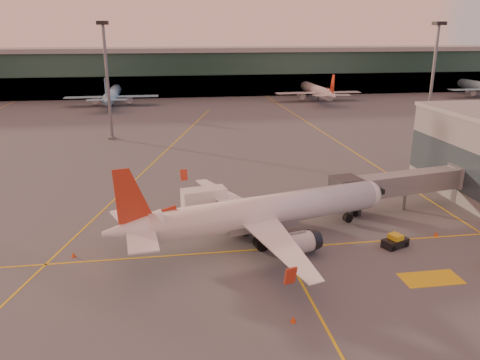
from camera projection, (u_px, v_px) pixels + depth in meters
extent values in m
plane|color=#4C4F54|center=(247.00, 273.00, 47.75)|extent=(600.00, 600.00, 0.00)
cube|color=yellow|center=(239.00, 251.00, 52.46)|extent=(80.00, 0.25, 0.01)
cube|color=yellow|center=(155.00, 161.00, 88.64)|extent=(31.30, 115.98, 0.01)
cube|color=yellow|center=(317.00, 129.00, 118.03)|extent=(0.25, 160.00, 0.01)
cube|color=yellow|center=(318.00, 313.00, 40.95)|extent=(0.25, 30.00, 0.01)
cube|color=yellow|center=(431.00, 279.00, 46.62)|extent=(6.00, 3.00, 0.01)
cube|color=#19382D|center=(185.00, 73.00, 178.96)|extent=(400.00, 18.00, 16.00)
cube|color=gray|center=(184.00, 50.00, 176.28)|extent=(400.00, 20.00, 1.60)
cube|color=black|center=(186.00, 86.00, 172.18)|extent=(400.00, 1.00, 8.00)
cube|color=#2D3D47|center=(450.00, 165.00, 68.01)|extent=(0.30, 21.60, 6.00)
cylinder|color=slate|center=(108.00, 83.00, 103.14)|extent=(0.70, 0.70, 25.00)
cube|color=black|center=(103.00, 23.00, 99.27)|extent=(2.40, 2.40, 0.80)
cube|color=slate|center=(112.00, 138.00, 106.87)|extent=(1.60, 1.60, 0.50)
cylinder|color=slate|center=(432.00, 80.00, 110.35)|extent=(0.70, 0.70, 25.00)
cube|color=black|center=(439.00, 23.00, 106.48)|extent=(2.40, 2.40, 0.80)
cube|color=slate|center=(426.00, 131.00, 114.08)|extent=(1.60, 1.60, 0.50)
cylinder|color=white|center=(269.00, 210.00, 54.54)|extent=(28.15, 10.42, 3.61)
sphere|color=white|center=(367.00, 194.00, 59.79)|extent=(3.54, 3.54, 3.54)
cube|color=black|center=(374.00, 190.00, 60.04)|extent=(2.15, 2.68, 0.63)
cone|color=white|center=(133.00, 229.00, 48.56)|extent=(6.83, 4.85, 3.43)
cube|color=white|center=(142.00, 240.00, 45.96)|extent=(3.53, 6.11, 0.18)
cylinder|color=silver|center=(297.00, 243.00, 50.59)|extent=(4.24, 3.20, 2.35)
cylinder|color=black|center=(261.00, 243.00, 52.56)|extent=(1.89, 1.63, 1.63)
cylinder|color=black|center=(261.00, 239.00, 52.41)|extent=(0.33, 0.33, 0.99)
cube|color=white|center=(130.00, 218.00, 51.37)|extent=(4.91, 6.50, 0.18)
cylinder|color=silver|center=(254.00, 209.00, 60.21)|extent=(4.24, 3.20, 2.35)
cylinder|color=black|center=(244.00, 228.00, 56.68)|extent=(1.89, 1.63, 1.63)
cylinder|color=black|center=(244.00, 224.00, 56.53)|extent=(0.33, 0.33, 0.99)
cube|color=slate|center=(261.00, 221.00, 54.51)|extent=(9.36, 5.00, 1.44)
cylinder|color=black|center=(348.00, 218.00, 59.62)|extent=(1.28, 0.98, 1.14)
cube|color=slate|center=(406.00, 183.00, 63.50)|extent=(19.64, 6.15, 2.70)
cube|color=#2D3035|center=(346.00, 189.00, 61.05)|extent=(3.97, 3.97, 3.00)
cube|color=#2D3035|center=(352.00, 205.00, 62.94)|extent=(1.60, 2.40, 2.40)
cylinder|color=black|center=(355.00, 213.00, 62.15)|extent=(0.80, 0.40, 0.80)
cylinder|color=black|center=(349.00, 208.00, 64.22)|extent=(0.80, 0.40, 0.80)
cylinder|color=slate|center=(404.00, 200.00, 64.30)|extent=(0.50, 0.50, 2.61)
cylinder|color=slate|center=(463.00, 175.00, 66.60)|extent=(4.40, 4.40, 3.00)
cylinder|color=slate|center=(460.00, 193.00, 67.39)|extent=(2.40, 2.40, 2.61)
cube|color=#B12A19|center=(207.00, 215.00, 60.78)|extent=(3.48, 2.87, 1.45)
cube|color=silver|center=(204.00, 199.00, 59.99)|extent=(5.97, 3.44, 2.71)
cylinder|color=black|center=(196.00, 222.00, 59.26)|extent=(0.92, 0.50, 0.87)
cylinder|color=black|center=(222.00, 219.00, 60.38)|extent=(0.92, 0.50, 0.87)
cube|color=black|center=(395.00, 243.00, 53.36)|extent=(3.34, 2.57, 0.96)
cube|color=gold|center=(396.00, 238.00, 53.16)|extent=(1.66, 1.75, 0.79)
cylinder|color=black|center=(393.00, 249.00, 52.33)|extent=(0.67, 0.47, 0.61)
cylinder|color=black|center=(406.00, 244.00, 53.36)|extent=(0.67, 0.47, 0.61)
cone|color=#E0440B|center=(436.00, 234.00, 56.15)|extent=(0.49, 0.49, 0.62)
cube|color=#E0440B|center=(436.00, 236.00, 56.24)|extent=(0.42, 0.42, 0.03)
cone|color=#E0440B|center=(73.00, 254.00, 51.03)|extent=(0.44, 0.44, 0.56)
cube|color=#E0440B|center=(74.00, 257.00, 51.11)|extent=(0.38, 0.38, 0.03)
cone|color=#E0440B|center=(293.00, 319.00, 39.57)|extent=(0.46, 0.46, 0.58)
cube|color=#E0440B|center=(293.00, 322.00, 39.65)|extent=(0.40, 0.40, 0.03)
cone|color=#E0440B|center=(226.00, 188.00, 72.49)|extent=(0.44, 0.44, 0.56)
cube|color=#E0440B|center=(226.00, 190.00, 72.57)|extent=(0.38, 0.38, 0.03)
cone|color=#E0440B|center=(390.00, 238.00, 55.02)|extent=(0.40, 0.40, 0.51)
cube|color=#E0440B|center=(390.00, 240.00, 55.09)|extent=(0.35, 0.35, 0.03)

